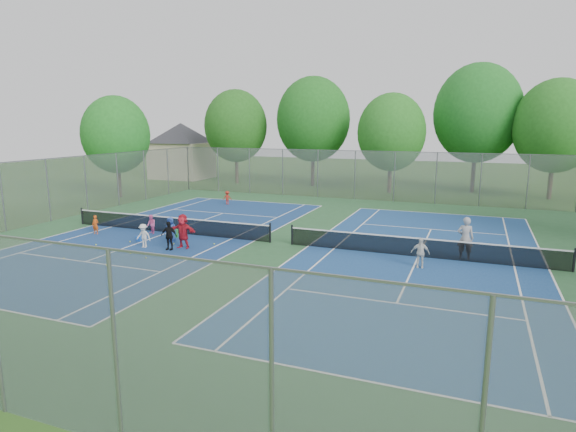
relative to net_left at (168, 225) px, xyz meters
The scene contains 36 objects.
ground 7.01m from the net_left, ahead, with size 120.00×120.00×0.00m, color #2B541A.
court_pad 7.01m from the net_left, ahead, with size 32.00×32.00×0.01m, color #295731.
court_left 0.44m from the net_left, ahead, with size 10.97×23.77×0.01m, color navy.
court_right 14.01m from the net_left, ahead, with size 10.97×23.77×0.01m, color navy.
net_left is the anchor object (origin of this frame).
net_right 14.00m from the net_left, ahead, with size 12.87×0.10×0.91m, color black.
fence_north 17.53m from the net_left, 66.37° to the left, with size 32.00×0.10×4.00m, color gray.
fence_west 9.13m from the net_left, behind, with size 32.00×0.10×4.00m, color gray.
house 28.55m from the net_left, 122.01° to the left, with size 11.03×11.03×7.30m.
tree_nw 23.72m from the net_left, 107.65° to the left, with size 6.40×6.40×9.58m.
tree_nl 23.81m from the net_left, 87.51° to the left, with size 7.20×7.20×10.69m.
tree_nc 23.38m from the net_left, 66.80° to the left, with size 6.00×6.00×8.85m.
tree_nr 29.59m from the net_left, 56.31° to the left, with size 7.60×7.60×11.42m.
tree_ne 31.60m from the net_left, 45.00° to the left, with size 6.60×6.60×9.77m.
tree_side_w 16.34m from the net_left, 140.19° to the left, with size 5.60×5.60×8.47m.
ball_crate 2.23m from the net_left, 97.76° to the right, with size 0.31×0.31×0.27m, color blue.
ball_hopper 1.40m from the net_left, 39.91° to the right, with size 0.24×0.24×0.48m, color #248634.
student_a 4.05m from the net_left, 153.14° to the right, with size 0.40×0.26×1.09m, color #D64E14.
student_b 0.94m from the net_left, 140.24° to the right, with size 0.54×0.42×1.11m, color #EB5B9D.
student_c 3.40m from the net_left, 75.69° to the right, with size 0.79×0.46×1.23m, color silver.
student_d 3.95m from the net_left, 54.20° to the right, with size 0.85×0.35×1.45m, color black.
student_e 2.24m from the net_left, 51.40° to the right, with size 0.65×0.43×1.34m, color #2A4A9B.
student_f 3.85m from the net_left, 43.77° to the right, with size 1.63×0.52×1.75m, color red.
child_far_baseline 9.96m from the net_left, 98.79° to the left, with size 0.68×0.39×1.06m, color #A62317.
instructor 16.03m from the net_left, ahead, with size 0.73×0.48×2.01m, color #969799.
teen_court_b 14.35m from the net_left, ahead, with size 0.79×0.33×1.34m, color silver.
tennis_ball_0 6.73m from the net_left, 78.18° to the right, with size 0.07×0.07×0.07m, color yellow.
tennis_ball_1 4.16m from the net_left, 21.11° to the right, with size 0.07×0.07×0.07m, color #B5CD2F.
tennis_ball_2 2.95m from the net_left, 49.83° to the right, with size 0.07×0.07×0.07m, color #CCDE33.
tennis_ball_3 4.27m from the net_left, 113.92° to the right, with size 0.07×0.07×0.07m, color #D8EF37.
tennis_ball_4 5.02m from the net_left, 120.89° to the right, with size 0.07×0.07×0.07m, color #AED531.
tennis_ball_5 6.52m from the net_left, 101.37° to the right, with size 0.07×0.07×0.07m, color #C1DD33.
tennis_ball_6 4.74m from the net_left, 76.98° to the right, with size 0.07×0.07×0.07m, color #C6D030.
tennis_ball_7 2.78m from the net_left, 101.13° to the right, with size 0.07×0.07×0.07m, color yellow.
tennis_ball_8 5.19m from the net_left, 57.47° to the right, with size 0.07×0.07×0.07m, color yellow.
tennis_ball_9 5.43m from the net_left, 65.82° to the right, with size 0.07×0.07×0.07m, color #C1D130.
Camera 1 is at (9.28, -22.60, 6.23)m, focal length 30.00 mm.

